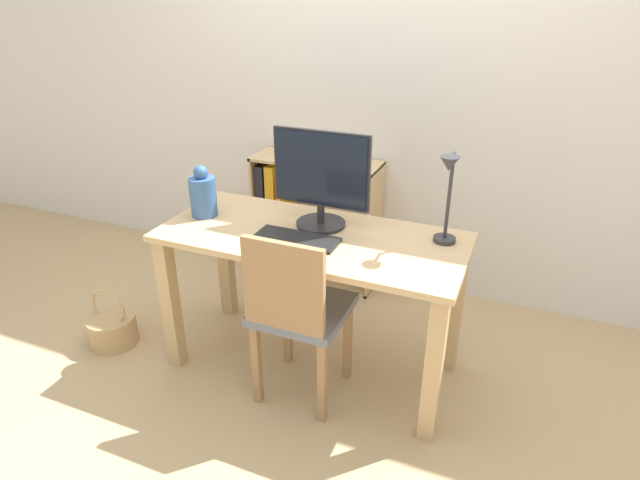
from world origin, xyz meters
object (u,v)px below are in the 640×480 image
vase (203,194)px  basket (112,328)px  keyboard (297,239)px  desk_lamp (448,192)px  monitor (321,176)px  chair (297,310)px  bookshelf (295,219)px

vase → basket: (-0.50, -0.25, -0.76)m
keyboard → desk_lamp: bearing=17.2°
monitor → chair: 0.62m
chair → basket: 1.18m
monitor → keyboard: size_ratio=1.22×
vase → basket: 0.95m
bookshelf → basket: bookshelf is taller
vase → bookshelf: size_ratio=0.31×
keyboard → vase: (-0.54, 0.09, 0.10)m
keyboard → vase: size_ratio=1.48×
keyboard → bookshelf: 1.09m
chair → keyboard: bearing=117.7°
keyboard → desk_lamp: (0.61, 0.19, 0.25)m
keyboard → bookshelf: size_ratio=0.47×
monitor → vase: (-0.58, -0.11, -0.14)m
monitor → keyboard: monitor is taller
bookshelf → desk_lamp: bearing=-34.8°
monitor → vase: size_ratio=1.82×
monitor → bookshelf: size_ratio=0.57×
vase → bookshelf: vase is taller
keyboard → chair: chair is taller
keyboard → basket: (-1.04, -0.16, -0.66)m
desk_lamp → chair: desk_lamp is taller
keyboard → basket: keyboard is taller
keyboard → monitor: bearing=80.0°
monitor → desk_lamp: (0.58, -0.01, 0.01)m
keyboard → chair: 0.32m
desk_lamp → basket: size_ratio=1.24×
basket → chair: bearing=0.2°
desk_lamp → chair: bearing=-147.3°
vase → bookshelf: (0.09, 0.84, -0.45)m
keyboard → basket: size_ratio=1.13×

